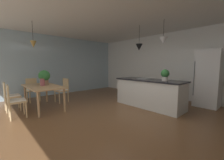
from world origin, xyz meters
The scene contains 17 objects.
ground_plane centered at (0.00, 0.00, -0.02)m, with size 10.00×8.40×0.04m, color brown.
ceiling_slab centered at (0.00, 0.00, 2.76)m, with size 10.00×8.40×0.12m, color white.
wall_back_kitchen centered at (0.00, 3.26, 1.35)m, with size 10.00×0.12×2.70m, color white.
window_wall_left_glazing centered at (-4.06, 0.00, 1.35)m, with size 0.06×8.40×2.70m, color #9EB7C6.
dining_table centered at (-2.08, -1.20, 0.65)m, with size 1.70×0.85×0.73m.
chair_window_end centered at (-3.30, -1.21, 0.47)m, with size 0.43×0.43×0.87m.
chair_far_left centered at (-2.47, -0.41, 0.47)m, with size 0.43×0.43×0.87m.
chair_near_right centered at (-1.70, -2.00, 0.47)m, with size 0.41×0.41×0.87m.
chair_near_left centered at (-2.47, -2.00, 0.47)m, with size 0.40×0.40×0.87m.
kitchen_island centered at (0.05, 1.44, 0.46)m, with size 2.24×0.82×0.91m.
refrigerator centered at (1.33, 2.86, 0.93)m, with size 0.70×0.67×1.86m.
pendant_over_table centered at (-2.28, -1.35, 2.00)m, with size 0.18×0.18×0.81m.
pendant_over_island_main centered at (-0.39, 1.44, 1.98)m, with size 0.23×0.23×0.84m.
pendant_over_island_aux centered at (0.48, 1.44, 2.10)m, with size 0.25×0.25×0.70m.
potted_plant_on_island centered at (0.58, 1.44, 1.09)m, with size 0.24×0.24×0.34m.
potted_plant_on_table centered at (-2.18, -1.11, 0.99)m, with size 0.35×0.35×0.48m.
vase_on_dining_table centered at (-2.09, -1.20, 0.84)m, with size 0.14×0.14×0.23m.
Camera 1 is at (2.59, -2.55, 1.35)m, focal length 22.62 mm.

